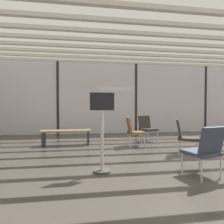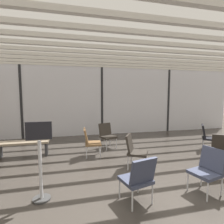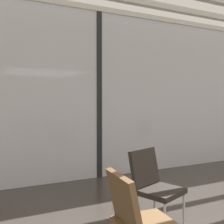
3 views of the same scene
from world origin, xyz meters
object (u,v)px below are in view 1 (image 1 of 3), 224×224
at_px(lounge_chair_1, 133,130).
at_px(lounge_chair_5, 147,127).
at_px(lounge_chair_4, 185,135).
at_px(waiting_bench, 66,133).
at_px(parked_airplane, 108,95).
at_px(lounge_chair_3, 205,148).
at_px(info_sign, 102,135).

distance_m(lounge_chair_1, lounge_chair_5, 1.04).
distance_m(lounge_chair_4, lounge_chair_5, 1.92).
xyz_separation_m(lounge_chair_4, waiting_bench, (-3.04, 1.57, -0.13)).
xyz_separation_m(parked_airplane, lounge_chair_3, (0.37, -10.16, -1.51)).
bearing_deg(info_sign, lounge_chair_1, 61.45).
distance_m(parked_airplane, lounge_chair_4, 8.86).
bearing_deg(info_sign, waiting_bench, 109.41).
height_order(lounge_chair_1, waiting_bench, lounge_chair_1).
bearing_deg(info_sign, parked_airplane, 82.27).
xyz_separation_m(lounge_chair_4, lounge_chair_5, (-0.34, 1.89, 0.00)).
relative_size(lounge_chair_1, lounge_chair_5, 1.00).
bearing_deg(waiting_bench, parked_airplane, 72.87).
distance_m(lounge_chair_3, lounge_chair_4, 1.55).
height_order(lounge_chair_1, info_sign, info_sign).
height_order(lounge_chair_1, lounge_chair_4, same).
relative_size(parked_airplane, lounge_chair_1, 12.37).
bearing_deg(lounge_chair_5, lounge_chair_1, -152.31).
distance_m(lounge_chair_1, waiting_bench, 2.07).
relative_size(waiting_bench, info_sign, 1.04).
distance_m(lounge_chair_1, lounge_chair_4, 1.52).
bearing_deg(lounge_chair_3, lounge_chair_5, -106.50).
bearing_deg(info_sign, lounge_chair_3, -17.48).
bearing_deg(lounge_chair_5, lounge_chair_3, -112.96).
height_order(parked_airplane, lounge_chair_5, parked_airplane).
distance_m(parked_airplane, lounge_chair_3, 10.28).
xyz_separation_m(lounge_chair_3, lounge_chair_4, (0.48, 1.47, 0.00)).
distance_m(lounge_chair_4, waiting_bench, 3.42).
height_order(parked_airplane, info_sign, parked_airplane).
bearing_deg(lounge_chair_5, waiting_bench, 166.24).
height_order(lounge_chair_4, info_sign, info_sign).
relative_size(lounge_chair_3, info_sign, 0.60).
bearing_deg(parked_airplane, lounge_chair_3, -87.93).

